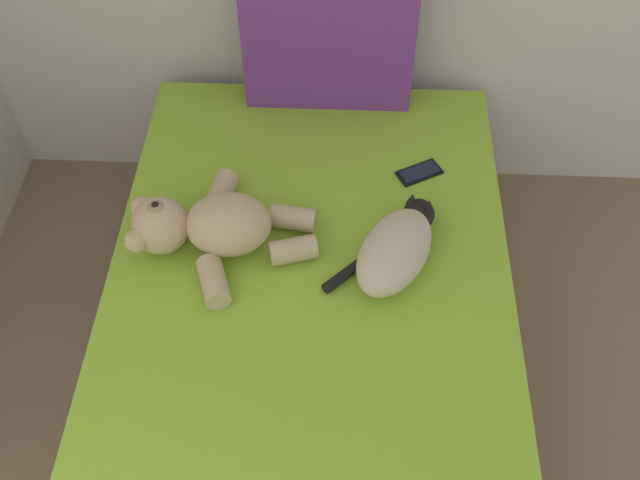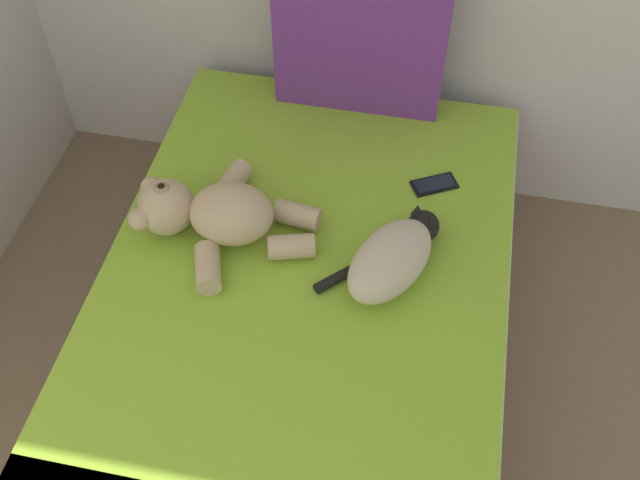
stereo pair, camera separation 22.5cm
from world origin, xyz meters
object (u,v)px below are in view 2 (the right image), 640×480
cat (393,257)px  teddy_bear (213,213)px  patterned_cushion (361,41)px  cell_phone (434,184)px  bed (302,334)px

cat → teddy_bear: 0.57m
patterned_cushion → cell_phone: bearing=-50.0°
bed → teddy_bear: size_ratio=3.32×
cat → teddy_bear: teddy_bear is taller
bed → cell_phone: (0.34, 0.49, 0.27)m
cat → bed: bearing=-157.8°
bed → teddy_bear: 0.49m
bed → cell_phone: cell_phone is taller
cat → cell_phone: 0.40m
bed → patterned_cushion: size_ratio=3.29×
bed → cat: 0.44m
cat → cell_phone: (0.09, 0.38, -0.07)m
teddy_bear → cell_phone: size_ratio=3.53×
bed → patterned_cushion: bearing=88.4°
patterned_cushion → cat: patterned_cushion is taller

